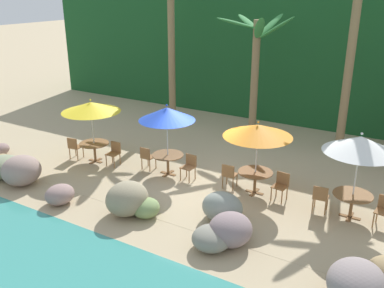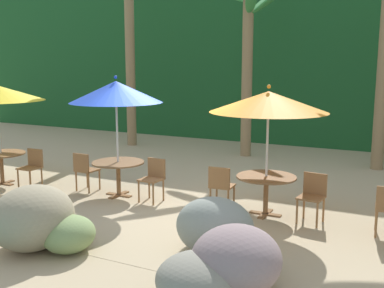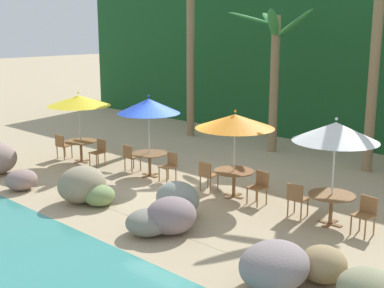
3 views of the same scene
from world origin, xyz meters
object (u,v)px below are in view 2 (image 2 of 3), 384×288
Objects in this scene: chair_blue_seaward at (154,176)px; dining_table_orange at (266,183)px; chair_blue_inland at (85,169)px; palm_tree_nearest at (130,19)px; chair_orange_seaward at (313,194)px; chair_orange_inland at (221,185)px; chair_yellow_seaward at (32,165)px; umbrella_blue at (116,92)px; dining_table_blue at (118,168)px; palm_tree_second at (248,41)px; dining_table_yellow at (1,158)px; umbrella_orange at (268,102)px.

dining_table_orange is (2.32, 0.18, 0.10)m from chair_blue_seaward.
chair_blue_inland is at bearing -176.75° from chair_blue_seaward.
palm_tree_nearest is at bearing 141.62° from dining_table_orange.
chair_orange_seaward and chair_orange_inland have the same top height.
chair_yellow_seaward is at bearing -174.34° from dining_table_orange.
chair_yellow_seaward is at bearing -168.94° from chair_blue_inland.
palm_tree_nearest is (-3.28, 5.33, 2.06)m from umbrella_blue.
chair_yellow_seaward is 1.00× the size of chair_orange_seaward.
chair_blue_inland is (-0.85, -0.06, -0.10)m from dining_table_blue.
chair_blue_seaward is 6.05m from palm_tree_second.
chair_orange_inland is at bearing -169.81° from dining_table_orange.
palm_tree_nearest reaches higher than dining_table_yellow.
chair_orange_seaward is 0.13× the size of palm_tree_nearest.
umbrella_orange is at bearing 10.19° from chair_orange_inland.
chair_blue_inland is at bearing -176.11° from umbrella_orange.
chair_orange_seaward is (4.89, 0.27, 0.00)m from chair_blue_inland.
dining_table_orange is (5.33, 0.53, 0.10)m from chair_yellow_seaward.
chair_blue_inland reaches higher than dining_table_blue.
umbrella_blue is at bearing -177.01° from chair_orange_seaward.
chair_orange_inland is at bearing -174.90° from chair_orange_seaward.
palm_tree_nearest reaches higher than chair_blue_seaward.
chair_blue_seaward and chair_blue_inland have the same top height.
chair_blue_inland is 0.13× the size of palm_tree_nearest.
chair_blue_inland is (-1.71, -0.10, 0.00)m from chair_blue_seaward.
chair_orange_seaward is 1.70m from chair_orange_inland.
chair_yellow_seaward is 2.76m from umbrella_blue.
dining_table_blue is 6.10m from palm_tree_second.
chair_yellow_seaward is 0.36× the size of umbrella_orange.
chair_blue_inland is 0.17× the size of palm_tree_second.
dining_table_yellow is 1.26× the size of chair_blue_inland.
chair_yellow_seaward is 1.00× the size of chair_orange_inland.
umbrella_blue reaches higher than chair_yellow_seaward.
chair_blue_seaward reaches higher than dining_table_orange.
chair_yellow_seaward and chair_blue_seaward have the same top height.
palm_tree_nearest is 1.28× the size of palm_tree_second.
chair_blue_seaward is 7.70m from palm_tree_nearest.
dining_table_yellow is at bearing -174.64° from chair_orange_seaward.
chair_blue_inland is at bearing -65.74° from palm_tree_nearest.
chair_orange_seaward is at bearing 5.36° from dining_table_yellow.
dining_table_yellow is 0.86m from chair_yellow_seaward.
palm_tree_second is (3.90, 5.78, 2.82)m from dining_table_yellow.
chair_blue_seaward is 0.13× the size of palm_tree_nearest.
palm_tree_nearest is (-5.62, 5.27, 3.75)m from chair_orange_inland.
umbrella_blue is at bearing -176.21° from umbrella_orange.
chair_blue_inland is at bearing 10.19° from dining_table_yellow.
umbrella_blue is 2.92× the size of chair_orange_inland.
chair_yellow_seaward reaches higher than dining_table_orange.
chair_orange_inland is (2.34, 0.06, -0.10)m from dining_table_blue.
dining_table_blue is 1.00× the size of dining_table_orange.
umbrella_orange is (6.18, 0.66, 1.49)m from dining_table_yellow.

